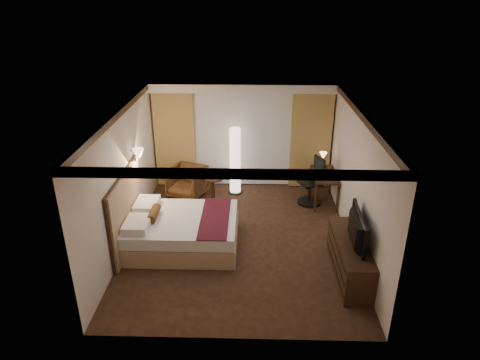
{
  "coord_description": "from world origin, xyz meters",
  "views": [
    {
      "loc": [
        0.22,
        -7.53,
        4.75
      ],
      "look_at": [
        0.0,
        0.4,
        1.15
      ],
      "focal_mm": 32.0,
      "sensor_mm": 36.0,
      "label": 1
    }
  ],
  "objects_px": {
    "desk": "(323,188)",
    "television": "(352,225)",
    "armchair": "(187,180)",
    "side_table": "(213,188)",
    "bed": "(183,231)",
    "floor_lamp": "(235,161)",
    "dresser": "(350,258)",
    "office_chair": "(310,181)"
  },
  "relations": [
    {
      "from": "office_chair",
      "to": "armchair",
      "type": "bearing_deg",
      "value": 150.8
    },
    {
      "from": "office_chair",
      "to": "television",
      "type": "distance_m",
      "value": 2.83
    },
    {
      "from": "bed",
      "to": "television",
      "type": "height_order",
      "value": "television"
    },
    {
      "from": "side_table",
      "to": "floor_lamp",
      "type": "height_order",
      "value": "floor_lamp"
    },
    {
      "from": "bed",
      "to": "desk",
      "type": "relative_size",
      "value": 1.95
    },
    {
      "from": "side_table",
      "to": "office_chair",
      "type": "relative_size",
      "value": 0.51
    },
    {
      "from": "bed",
      "to": "desk",
      "type": "bearing_deg",
      "value": 32.34
    },
    {
      "from": "side_table",
      "to": "dresser",
      "type": "height_order",
      "value": "dresser"
    },
    {
      "from": "dresser",
      "to": "television",
      "type": "relative_size",
      "value": 1.56
    },
    {
      "from": "side_table",
      "to": "dresser",
      "type": "xyz_separation_m",
      "value": [
        2.7,
        -2.95,
        0.05
      ]
    },
    {
      "from": "office_chair",
      "to": "television",
      "type": "relative_size",
      "value": 1.01
    },
    {
      "from": "armchair",
      "to": "desk",
      "type": "bearing_deg",
      "value": 16.69
    },
    {
      "from": "dresser",
      "to": "armchair",
      "type": "bearing_deg",
      "value": 137.23
    },
    {
      "from": "television",
      "to": "office_chair",
      "type": "bearing_deg",
      "value": 9.23
    },
    {
      "from": "armchair",
      "to": "side_table",
      "type": "distance_m",
      "value": 0.68
    },
    {
      "from": "armchair",
      "to": "desk",
      "type": "height_order",
      "value": "armchair"
    },
    {
      "from": "side_table",
      "to": "television",
      "type": "bearing_deg",
      "value": -47.87
    },
    {
      "from": "armchair",
      "to": "office_chair",
      "type": "distance_m",
      "value": 2.99
    },
    {
      "from": "office_chair",
      "to": "television",
      "type": "bearing_deg",
      "value": -105.92
    },
    {
      "from": "side_table",
      "to": "bed",
      "type": "bearing_deg",
      "value": -101.48
    },
    {
      "from": "armchair",
      "to": "television",
      "type": "xyz_separation_m",
      "value": [
        3.31,
        -3.09,
        0.6
      ]
    },
    {
      "from": "television",
      "to": "dresser",
      "type": "bearing_deg",
      "value": -87.94
    },
    {
      "from": "floor_lamp",
      "to": "television",
      "type": "height_order",
      "value": "floor_lamp"
    },
    {
      "from": "floor_lamp",
      "to": "dresser",
      "type": "relative_size",
      "value": 0.96
    },
    {
      "from": "office_chair",
      "to": "desk",
      "type": "bearing_deg",
      "value": -14.45
    },
    {
      "from": "floor_lamp",
      "to": "armchair",
      "type": "bearing_deg",
      "value": -169.53
    },
    {
      "from": "bed",
      "to": "office_chair",
      "type": "distance_m",
      "value": 3.34
    },
    {
      "from": "desk",
      "to": "television",
      "type": "height_order",
      "value": "television"
    },
    {
      "from": "bed",
      "to": "floor_lamp",
      "type": "relative_size",
      "value": 1.26
    },
    {
      "from": "desk",
      "to": "television",
      "type": "xyz_separation_m",
      "value": [
        0.02,
        -2.83,
        0.64
      ]
    },
    {
      "from": "bed",
      "to": "television",
      "type": "xyz_separation_m",
      "value": [
        3.09,
        -0.89,
        0.7
      ]
    },
    {
      "from": "side_table",
      "to": "desk",
      "type": "xyz_separation_m",
      "value": [
        2.65,
        -0.12,
        0.08
      ]
    },
    {
      "from": "side_table",
      "to": "floor_lamp",
      "type": "relative_size",
      "value": 0.34
    },
    {
      "from": "desk",
      "to": "dresser",
      "type": "xyz_separation_m",
      "value": [
        0.05,
        -2.83,
        -0.03
      ]
    },
    {
      "from": "armchair",
      "to": "office_chair",
      "type": "height_order",
      "value": "office_chair"
    },
    {
      "from": "floor_lamp",
      "to": "dresser",
      "type": "xyz_separation_m",
      "value": [
        2.17,
        -3.31,
        -0.51
      ]
    },
    {
      "from": "desk",
      "to": "dresser",
      "type": "distance_m",
      "value": 2.83
    },
    {
      "from": "desk",
      "to": "office_chair",
      "type": "height_order",
      "value": "office_chair"
    },
    {
      "from": "bed",
      "to": "office_chair",
      "type": "xyz_separation_m",
      "value": [
        2.74,
        1.89,
        0.26
      ]
    },
    {
      "from": "desk",
      "to": "television",
      "type": "relative_size",
      "value": 0.97
    },
    {
      "from": "office_chair",
      "to": "side_table",
      "type": "bearing_deg",
      "value": 152.67
    },
    {
      "from": "desk",
      "to": "office_chair",
      "type": "distance_m",
      "value": 0.39
    }
  ]
}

